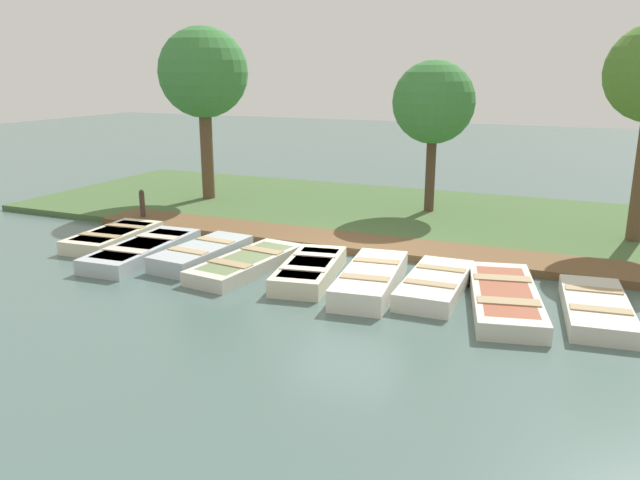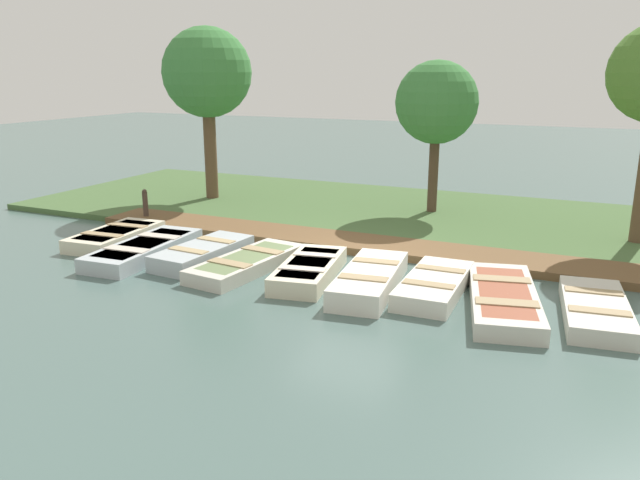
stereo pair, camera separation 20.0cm
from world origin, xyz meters
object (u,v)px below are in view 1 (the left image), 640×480
at_px(rowboat_2, 202,253).
at_px(rowboat_4, 310,270).
at_px(rowboat_8, 596,308).
at_px(mooring_post_near, 142,206).
at_px(park_tree_left, 434,103).
at_px(rowboat_3, 247,263).
at_px(rowboat_6, 435,284).
at_px(rowboat_5, 371,279).
at_px(rowboat_1, 143,250).
at_px(rowboat_7, 505,297).
at_px(rowboat_0, 113,237).
at_px(park_tree_far_left, 203,74).

bearing_deg(rowboat_2, rowboat_4, 91.91).
bearing_deg(rowboat_8, mooring_post_near, -108.56).
relative_size(rowboat_4, park_tree_left, 0.62).
relative_size(rowboat_3, rowboat_8, 1.12).
bearing_deg(rowboat_6, rowboat_8, 87.66).
bearing_deg(rowboat_5, rowboat_1, -96.44).
distance_m(mooring_post_near, park_tree_left, 8.86).
bearing_deg(rowboat_7, park_tree_left, -167.85).
bearing_deg(park_tree_left, rowboat_7, 24.99).
xyz_separation_m(rowboat_0, park_tree_far_left, (-5.26, -0.62, 3.94)).
distance_m(rowboat_2, rowboat_8, 8.30).
bearing_deg(park_tree_left, park_tree_far_left, -82.20).
xyz_separation_m(rowboat_8, park_tree_left, (-6.58, -4.69, 3.16)).
bearing_deg(rowboat_2, park_tree_left, 155.67).
distance_m(rowboat_0, rowboat_7, 9.67).
bearing_deg(rowboat_6, rowboat_4, -86.74).
bearing_deg(rowboat_3, rowboat_6, 100.17).
xyz_separation_m(rowboat_0, rowboat_5, (0.61, 7.07, 0.04)).
bearing_deg(rowboat_8, rowboat_7, -92.26).
distance_m(rowboat_5, park_tree_left, 7.54).
bearing_deg(rowboat_4, rowboat_1, -97.59).
distance_m(rowboat_0, rowboat_1, 1.61).
bearing_deg(rowboat_4, rowboat_6, 84.49).
bearing_deg(rowboat_4, mooring_post_near, -121.95).
xyz_separation_m(rowboat_3, rowboat_6, (-0.25, 4.12, 0.02)).
bearing_deg(park_tree_left, rowboat_4, -7.19).
bearing_deg(rowboat_1, rowboat_4, 88.85).
distance_m(rowboat_8, park_tree_far_left, 13.68).
bearing_deg(rowboat_5, rowboat_6, 97.61).
relative_size(rowboat_2, rowboat_8, 0.95).
height_order(rowboat_6, mooring_post_near, mooring_post_near).
distance_m(rowboat_4, park_tree_far_left, 9.39).
bearing_deg(rowboat_1, rowboat_7, 87.82).
distance_m(rowboat_8, park_tree_left, 8.68).
relative_size(rowboat_1, rowboat_4, 1.19).
height_order(rowboat_1, park_tree_far_left, park_tree_far_left).
distance_m(rowboat_1, rowboat_5, 5.61).
xyz_separation_m(rowboat_6, rowboat_7, (0.19, 1.35, -0.01)).
bearing_deg(park_tree_left, rowboat_0, -46.27).
distance_m(park_tree_far_left, park_tree_left, 7.26).
relative_size(rowboat_5, rowboat_6, 1.13).
distance_m(rowboat_0, rowboat_3, 4.22).
bearing_deg(park_tree_far_left, rowboat_4, 47.61).
height_order(rowboat_3, park_tree_far_left, park_tree_far_left).
bearing_deg(rowboat_5, rowboat_4, -101.85).
relative_size(rowboat_3, mooring_post_near, 3.27).
bearing_deg(rowboat_6, rowboat_5, -76.56).
bearing_deg(rowboat_2, rowboat_1, -74.61).
height_order(park_tree_far_left, park_tree_left, park_tree_far_left).
bearing_deg(rowboat_3, rowboat_5, 95.26).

